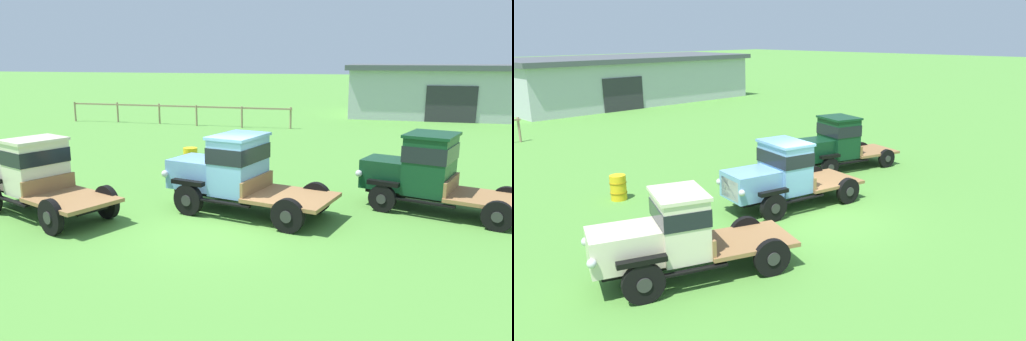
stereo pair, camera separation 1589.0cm
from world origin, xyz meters
TOP-DOWN VIEW (x-y plane):
  - ground_plane at (0.00, 0.00)m, footprint 240.00×240.00m
  - farm_shed at (10.73, 27.64)m, footprint 19.78×8.31m
  - paddock_fence at (-9.18, 18.07)m, footprint 14.97×0.71m
  - vintage_truck_foreground_near at (-5.43, -0.08)m, footprint 4.97×3.21m
  - vintage_truck_second_in_line at (-0.12, 1.41)m, footprint 5.05×2.90m
  - vintage_truck_midrow_center at (5.04, 2.91)m, footprint 4.81×2.99m
  - oil_drum_beside_row at (-3.30, 5.97)m, footprint 0.57×0.57m

SIDE VIEW (x-z plane):
  - ground_plane at x=0.00m, z-range 0.00..0.00m
  - oil_drum_beside_row at x=-3.30m, z-range 0.00..0.87m
  - paddock_fence at x=-9.18m, z-range 0.27..1.58m
  - vintage_truck_foreground_near at x=-5.43m, z-range 0.04..2.13m
  - vintage_truck_second_in_line at x=-0.12m, z-range 0.03..2.21m
  - vintage_truck_midrow_center at x=5.04m, z-range 0.04..2.23m
  - farm_shed at x=10.73m, z-range 0.02..3.74m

